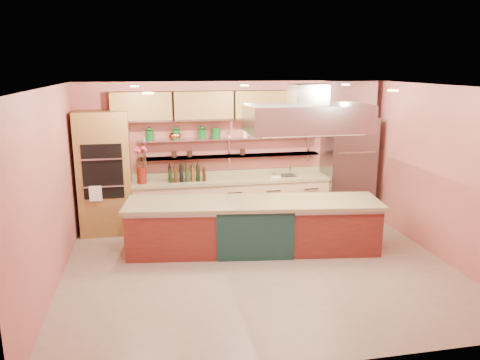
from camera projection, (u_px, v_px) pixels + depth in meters
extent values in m
cube|color=gray|center=(260.00, 269.00, 7.33)|extent=(6.00, 5.00, 0.02)
cube|color=black|center=(262.00, 87.00, 6.66)|extent=(6.00, 5.00, 0.02)
cube|color=#BB6058|center=(231.00, 152.00, 9.38)|extent=(6.00, 0.04, 2.80)
cube|color=#BB6058|center=(320.00, 242.00, 4.61)|extent=(6.00, 0.04, 2.80)
cube|color=#BB6058|center=(49.00, 192.00, 6.43)|extent=(0.04, 5.00, 2.80)
cube|color=#BB6058|center=(441.00, 173.00, 7.55)|extent=(0.04, 5.00, 2.80)
cube|color=olive|center=(105.00, 173.00, 8.67)|extent=(0.95, 0.64, 2.30)
cube|color=slate|center=(348.00, 168.00, 9.56)|extent=(0.95, 0.72, 2.10)
cube|color=tan|center=(232.00, 201.00, 9.30)|extent=(3.84, 0.64, 0.93)
cube|color=#B1B4B8|center=(230.00, 156.00, 9.25)|extent=(3.60, 0.26, 0.03)
cube|color=#B1B4B8|center=(230.00, 139.00, 9.17)|extent=(3.60, 0.26, 0.03)
cube|color=olive|center=(233.00, 105.00, 8.98)|extent=(4.60, 0.36, 0.55)
cube|color=#B1B4B8|center=(307.00, 118.00, 7.70)|extent=(2.00, 1.00, 0.45)
cube|color=#FFE5A5|center=(258.00, 88.00, 6.86)|extent=(4.00, 2.80, 0.02)
cube|color=maroon|center=(253.00, 226.00, 7.96)|extent=(4.27, 1.47, 0.87)
cylinder|color=#5E140E|center=(142.00, 175.00, 8.78)|extent=(0.19, 0.19, 0.31)
cube|color=black|center=(187.00, 175.00, 8.95)|extent=(0.80, 0.44, 0.25)
cube|color=silver|center=(275.00, 175.00, 9.30)|extent=(0.21, 0.19, 0.10)
cylinder|color=silver|center=(290.00, 170.00, 9.44)|extent=(0.03, 0.03, 0.23)
ellipsoid|color=#C2492C|center=(173.00, 136.00, 8.95)|extent=(0.23, 0.23, 0.14)
cylinder|color=#104E19|center=(216.00, 133.00, 9.09)|extent=(0.19, 0.19, 0.20)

